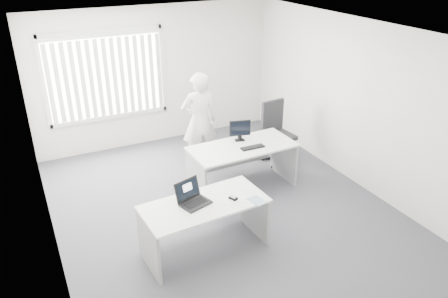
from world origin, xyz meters
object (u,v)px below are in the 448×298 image
office_chair (277,142)px  desk_near (205,216)px  laptop (195,195)px  monitor (240,131)px  person (199,121)px  desk_far (242,158)px

office_chair → desk_near: bearing=-147.7°
laptop → monitor: 2.03m
person → laptop: 2.52m
office_chair → person: person is taller
person → monitor: person is taller
desk_near → person: 2.53m
desk_near → monitor: bearing=44.4°
desk_far → laptop: 1.87m
desk_far → laptop: (-1.37, -1.22, 0.33)m
office_chair → person: size_ratio=0.64×
office_chair → monitor: same height
desk_near → laptop: laptop is taller
desk_near → desk_far: bearing=41.2°
desk_near → office_chair: (2.39, 1.91, -0.18)m
desk_far → laptop: bearing=-139.7°
office_chair → desk_far: bearing=-155.9°
office_chair → person: (-1.44, 0.41, 0.55)m
desk_near → office_chair: 3.06m
desk_far → laptop: size_ratio=4.67×
desk_near → desk_far: size_ratio=0.96×
office_chair → monitor: (-1.06, -0.45, 0.62)m
desk_far → office_chair: office_chair is taller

